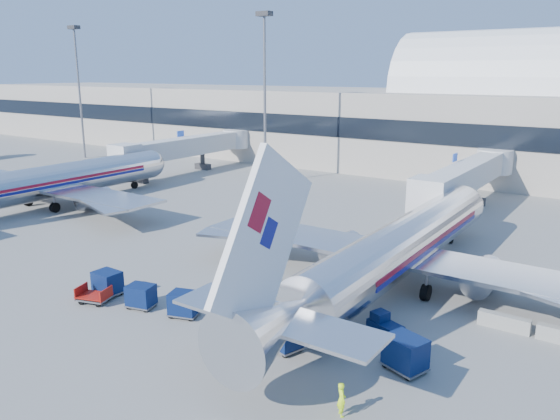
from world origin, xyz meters
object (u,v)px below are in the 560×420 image
Objects in this scene: cart_train_c at (108,282)px; jetbridge_mid at (192,146)px; mast_west at (265,73)px; tug_left at (251,276)px; tug_right at (384,326)px; cart_solo_far at (405,353)px; jetbridge_near at (470,175)px; cart_solo_near at (284,335)px; cart_train_b at (141,296)px; cart_open_red at (95,297)px; airliner_main at (397,248)px; cart_train_a at (184,304)px; airliner_mid at (47,182)px; mast_far_west at (78,73)px; barrier_near at (504,322)px; ramp_worker at (341,399)px; tug_lead at (253,313)px.

jetbridge_mid is at bearing 127.17° from cart_train_c.
tug_left is (21.22, -31.09, -14.12)m from mast_west.
tug_right is 3.86m from cart_solo_far.
jetbridge_near is 38.46m from cart_solo_near.
cart_open_red is at bearing -172.61° from cart_train_b.
airliner_main is 17.27× the size of cart_train_a.
cart_train_a reaches higher than cart_open_red.
jetbridge_near is 10.99× the size of cart_solo_far.
jetbridge_near is 13.47× the size of cart_train_b.
airliner_mid is at bearing 142.93° from cart_train_b.
mast_far_west is 72.90m from cart_train_a.
cart_train_a is (32.89, -12.09, -2.07)m from airliner_mid.
jetbridge_mid is 27.82m from mast_far_west.
tug_left is 9.98m from cart_train_c.
cart_train_b reaches higher than tug_left.
airliner_main and airliner_mid have the same top height.
cart_solo_near is (28.48, -37.52, -13.91)m from mast_west.
jetbridge_near is 30.82m from barrier_near.
mast_west is 10.48× the size of cart_train_a.
jetbridge_near is 16.90× the size of ramp_worker.
barrier_near is at bearing 87.35° from cart_solo_far.
tug_left reaches higher than tug_right.
cart_train_a is (-11.51, -4.74, 0.23)m from tug_right.
mast_far_west is 79.32m from cart_solo_near.
cart_solo_far is at bearing 32.11° from cart_solo_near.
airliner_mid is 12.42× the size of barrier_near.
barrier_near is 1.28× the size of tug_right.
jetbridge_mid is 14.20× the size of cart_train_c.
airliner_mid is at bearing -84.78° from jetbridge_mid.
airliner_mid is at bearing -115.21° from mast_west.
tug_right is (-5.60, -4.85, 0.18)m from barrier_near.
tug_left is at bearing -179.81° from cart_solo_far.
cart_train_c is (-3.56, 0.16, 0.07)m from cart_train_b.
mast_west is at bearing -178.32° from jetbridge_near.
airliner_mid reaches higher than cart_open_red.
cart_train_c is at bearing 166.02° from cart_train_a.
mast_west is 48.27m from tug_right.
cart_train_c is 20.10m from ramp_worker.
airliner_mid is 50.12m from barrier_near.
jetbridge_near is at bearing -9.59° from tug_left.
cart_solo_far is at bearing -36.62° from jetbridge_mid.
tug_right is 1.21× the size of cart_train_c.
tug_lead is 3.65m from cart_solo_near.
tug_lead is at bearing -114.72° from airliner_main.
tug_right is at bearing 6.20° from cart_train_b.
mast_west reaches higher than tug_left.
mast_far_west is 9.85× the size of tug_left.
cart_solo_far is 5.35m from ramp_worker.
airliner_mid is at bearing 82.14° from tug_left.
jetbridge_mid is 11.49× the size of cart_open_red.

